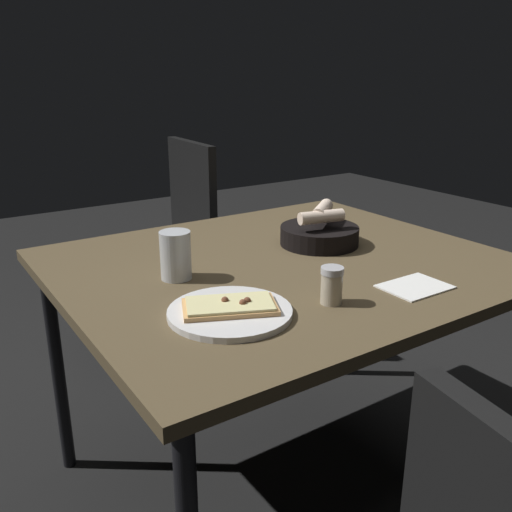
{
  "coord_description": "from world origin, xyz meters",
  "views": [
    {
      "loc": [
        -0.86,
        -1.16,
        1.24
      ],
      "look_at": [
        -0.05,
        0.06,
        0.75
      ],
      "focal_mm": 38.87,
      "sensor_mm": 36.0,
      "label": 1
    }
  ],
  "objects_px": {
    "pizza_plate": "(230,311)",
    "pepper_shaker": "(332,287)",
    "dining_table": "(282,280)",
    "beer_glass": "(176,258)",
    "bread_basket": "(320,233)",
    "chair_near": "(172,239)"
  },
  "relations": [
    {
      "from": "pizza_plate",
      "to": "pepper_shaker",
      "type": "relative_size",
      "value": 3.13
    },
    {
      "from": "dining_table",
      "to": "beer_glass",
      "type": "xyz_separation_m",
      "value": [
        -0.3,
        0.04,
        0.11
      ]
    },
    {
      "from": "dining_table",
      "to": "bread_basket",
      "type": "distance_m",
      "value": 0.21
    },
    {
      "from": "dining_table",
      "to": "pepper_shaker",
      "type": "relative_size",
      "value": 13.79
    },
    {
      "from": "pepper_shaker",
      "to": "chair_near",
      "type": "height_order",
      "value": "chair_near"
    },
    {
      "from": "pizza_plate",
      "to": "bread_basket",
      "type": "distance_m",
      "value": 0.57
    },
    {
      "from": "pizza_plate",
      "to": "chair_near",
      "type": "bearing_deg",
      "value": 70.46
    },
    {
      "from": "pepper_shaker",
      "to": "chair_near",
      "type": "xyz_separation_m",
      "value": [
        0.22,
        1.32,
        -0.26
      ]
    },
    {
      "from": "dining_table",
      "to": "chair_near",
      "type": "relative_size",
      "value": 1.25
    },
    {
      "from": "dining_table",
      "to": "pepper_shaker",
      "type": "xyz_separation_m",
      "value": [
        -0.08,
        -0.3,
        0.09
      ]
    },
    {
      "from": "bread_basket",
      "to": "chair_near",
      "type": "xyz_separation_m",
      "value": [
        -0.05,
        0.96,
        -0.25
      ]
    },
    {
      "from": "dining_table",
      "to": "pizza_plate",
      "type": "xyz_separation_m",
      "value": [
        -0.31,
        -0.23,
        0.07
      ]
    },
    {
      "from": "dining_table",
      "to": "beer_glass",
      "type": "relative_size",
      "value": 9.69
    },
    {
      "from": "pizza_plate",
      "to": "pepper_shaker",
      "type": "xyz_separation_m",
      "value": [
        0.22,
        -0.07,
        0.03
      ]
    },
    {
      "from": "dining_table",
      "to": "bread_basket",
      "type": "bearing_deg",
      "value": 18.16
    },
    {
      "from": "pizza_plate",
      "to": "beer_glass",
      "type": "height_order",
      "value": "beer_glass"
    },
    {
      "from": "bread_basket",
      "to": "pepper_shaker",
      "type": "relative_size",
      "value": 2.73
    },
    {
      "from": "chair_near",
      "to": "pepper_shaker",
      "type": "bearing_deg",
      "value": -99.43
    },
    {
      "from": "beer_glass",
      "to": "pepper_shaker",
      "type": "height_order",
      "value": "beer_glass"
    },
    {
      "from": "dining_table",
      "to": "pizza_plate",
      "type": "distance_m",
      "value": 0.39
    },
    {
      "from": "bread_basket",
      "to": "chair_near",
      "type": "height_order",
      "value": "chair_near"
    },
    {
      "from": "dining_table",
      "to": "pepper_shaker",
      "type": "height_order",
      "value": "pepper_shaker"
    }
  ]
}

